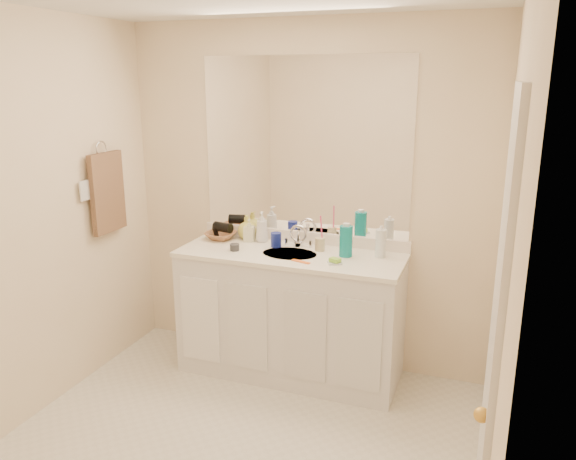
# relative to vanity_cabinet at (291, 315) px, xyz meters

# --- Properties ---
(floor) EXTENTS (2.60, 2.60, 0.00)m
(floor) POSITION_rel_vanity_cabinet_xyz_m (0.00, -1.02, -0.42)
(floor) COLOR silver
(floor) RESTS_ON ground
(wall_back) EXTENTS (2.60, 0.02, 2.40)m
(wall_back) POSITION_rel_vanity_cabinet_xyz_m (0.00, 0.28, 0.77)
(wall_back) COLOR #FAE5C4
(wall_back) RESTS_ON floor
(wall_front) EXTENTS (2.60, 0.02, 2.40)m
(wall_front) POSITION_rel_vanity_cabinet_xyz_m (0.00, -2.33, 0.77)
(wall_front) COLOR #FAE5C4
(wall_front) RESTS_ON floor
(wall_left) EXTENTS (0.02, 2.60, 2.40)m
(wall_left) POSITION_rel_vanity_cabinet_xyz_m (-1.30, -1.02, 0.77)
(wall_left) COLOR #FAE5C4
(wall_left) RESTS_ON floor
(wall_right) EXTENTS (0.02, 2.60, 2.40)m
(wall_right) POSITION_rel_vanity_cabinet_xyz_m (1.30, -1.02, 0.77)
(wall_right) COLOR #FAE5C4
(wall_right) RESTS_ON floor
(vanity_cabinet) EXTENTS (1.50, 0.55, 0.85)m
(vanity_cabinet) POSITION_rel_vanity_cabinet_xyz_m (0.00, 0.00, 0.00)
(vanity_cabinet) COLOR white
(vanity_cabinet) RESTS_ON floor
(countertop) EXTENTS (1.52, 0.57, 0.03)m
(countertop) POSITION_rel_vanity_cabinet_xyz_m (0.00, 0.00, 0.44)
(countertop) COLOR white
(countertop) RESTS_ON vanity_cabinet
(backsplash) EXTENTS (1.52, 0.03, 0.08)m
(backsplash) POSITION_rel_vanity_cabinet_xyz_m (0.00, 0.26, 0.50)
(backsplash) COLOR white
(backsplash) RESTS_ON countertop
(sink_basin) EXTENTS (0.37, 0.37, 0.02)m
(sink_basin) POSITION_rel_vanity_cabinet_xyz_m (0.00, -0.02, 0.44)
(sink_basin) COLOR beige
(sink_basin) RESTS_ON countertop
(faucet) EXTENTS (0.02, 0.02, 0.11)m
(faucet) POSITION_rel_vanity_cabinet_xyz_m (0.00, 0.16, 0.51)
(faucet) COLOR silver
(faucet) RESTS_ON countertop
(mirror) EXTENTS (1.48, 0.01, 1.20)m
(mirror) POSITION_rel_vanity_cabinet_xyz_m (0.00, 0.27, 1.14)
(mirror) COLOR white
(mirror) RESTS_ON wall_back
(blue_mug) EXTENTS (0.09, 0.09, 0.10)m
(blue_mug) POSITION_rel_vanity_cabinet_xyz_m (-0.14, 0.09, 0.50)
(blue_mug) COLOR navy
(blue_mug) RESTS_ON countertop
(tan_cup) EXTENTS (0.09, 0.09, 0.09)m
(tan_cup) POSITION_rel_vanity_cabinet_xyz_m (0.17, 0.11, 0.50)
(tan_cup) COLOR beige
(tan_cup) RESTS_ON countertop
(toothbrush) EXTENTS (0.02, 0.04, 0.19)m
(toothbrush) POSITION_rel_vanity_cabinet_xyz_m (0.18, 0.11, 0.60)
(toothbrush) COLOR #FF4382
(toothbrush) RESTS_ON tan_cup
(mouthwash_bottle) EXTENTS (0.10, 0.10, 0.20)m
(mouthwash_bottle) POSITION_rel_vanity_cabinet_xyz_m (0.36, 0.06, 0.56)
(mouthwash_bottle) COLOR #0B838B
(mouthwash_bottle) RESTS_ON countertop
(clear_pump_bottle) EXTENTS (0.07, 0.07, 0.18)m
(clear_pump_bottle) POSITION_rel_vanity_cabinet_xyz_m (0.58, 0.12, 0.55)
(clear_pump_bottle) COLOR white
(clear_pump_bottle) RESTS_ON countertop
(soap_dish) EXTENTS (0.11, 0.10, 0.01)m
(soap_dish) POSITION_rel_vanity_cabinet_xyz_m (0.34, -0.12, 0.46)
(soap_dish) COLOR silver
(soap_dish) RESTS_ON countertop
(green_soap) EXTENTS (0.08, 0.07, 0.02)m
(green_soap) POSITION_rel_vanity_cabinet_xyz_m (0.34, -0.12, 0.48)
(green_soap) COLOR #85CE32
(green_soap) RESTS_ON soap_dish
(orange_comb) EXTENTS (0.13, 0.06, 0.01)m
(orange_comb) POSITION_rel_vanity_cabinet_xyz_m (0.13, -0.16, 0.46)
(orange_comb) COLOR orange
(orange_comb) RESTS_ON countertop
(dark_jar) EXTENTS (0.07, 0.07, 0.04)m
(dark_jar) POSITION_rel_vanity_cabinet_xyz_m (-0.37, -0.08, 0.48)
(dark_jar) COLOR #2D2E33
(dark_jar) RESTS_ON countertop
(soap_bottle_white) EXTENTS (0.11, 0.11, 0.22)m
(soap_bottle_white) POSITION_rel_vanity_cabinet_xyz_m (-0.28, 0.17, 0.56)
(soap_bottle_white) COLOR white
(soap_bottle_white) RESTS_ON countertop
(soap_bottle_cream) EXTENTS (0.09, 0.09, 0.16)m
(soap_bottle_cream) POSITION_rel_vanity_cabinet_xyz_m (-0.37, 0.16, 0.54)
(soap_bottle_cream) COLOR beige
(soap_bottle_cream) RESTS_ON countertop
(soap_bottle_yellow) EXTENTS (0.17, 0.17, 0.17)m
(soap_bottle_yellow) POSITION_rel_vanity_cabinet_xyz_m (-0.42, 0.21, 0.54)
(soap_bottle_yellow) COLOR #D2CF51
(soap_bottle_yellow) RESTS_ON countertop
(wicker_basket) EXTENTS (0.23, 0.23, 0.05)m
(wicker_basket) POSITION_rel_vanity_cabinet_xyz_m (-0.59, 0.13, 0.48)
(wicker_basket) COLOR brown
(wicker_basket) RESTS_ON countertop
(hair_dryer) EXTENTS (0.15, 0.10, 0.07)m
(hair_dryer) POSITION_rel_vanity_cabinet_xyz_m (-0.57, 0.13, 0.54)
(hair_dryer) COLOR black
(hair_dryer) RESTS_ON wicker_basket
(towel_ring) EXTENTS (0.01, 0.11, 0.11)m
(towel_ring) POSITION_rel_vanity_cabinet_xyz_m (-1.27, -0.25, 1.12)
(towel_ring) COLOR silver
(towel_ring) RESTS_ON wall_left
(hand_towel) EXTENTS (0.04, 0.32, 0.55)m
(hand_towel) POSITION_rel_vanity_cabinet_xyz_m (-1.25, -0.25, 0.82)
(hand_towel) COLOR #4E382A
(hand_towel) RESTS_ON towel_ring
(switch_plate) EXTENTS (0.01, 0.08, 0.13)m
(switch_plate) POSITION_rel_vanity_cabinet_xyz_m (-1.27, -0.45, 0.88)
(switch_plate) COLOR white
(switch_plate) RESTS_ON wall_left
(door) EXTENTS (0.02, 0.82, 2.00)m
(door) POSITION_rel_vanity_cabinet_xyz_m (1.29, -1.32, 0.57)
(door) COLOR silver
(door) RESTS_ON floor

